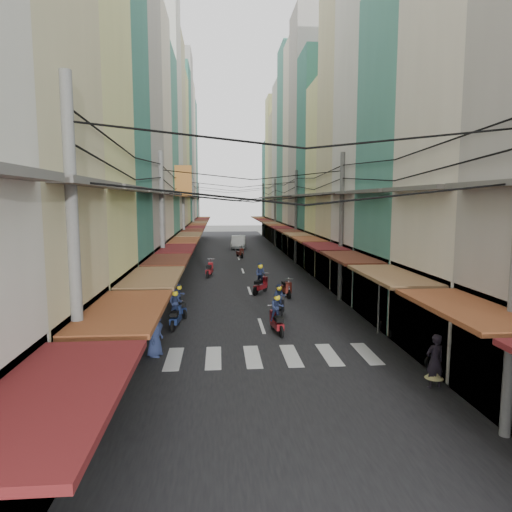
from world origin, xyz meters
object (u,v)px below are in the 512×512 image
market_umbrella (496,304)px  traffic_sign (379,283)px  white_car (238,249)px  bicycle (434,329)px

market_umbrella → traffic_sign: size_ratio=0.85×
white_car → market_umbrella: bearing=-75.7°
white_car → bicycle: bearing=-73.8°
market_umbrella → traffic_sign: (-2.42, 4.27, -0.05)m
white_car → market_umbrella: (6.81, -38.81, 2.22)m
market_umbrella → traffic_sign: 4.91m
bicycle → market_umbrella: bearing=-159.7°
market_umbrella → traffic_sign: traffic_sign is taller
white_car → market_umbrella: market_umbrella is taller
white_car → bicycle: white_car is taller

